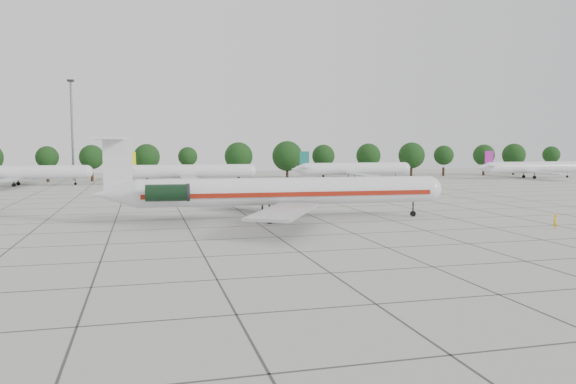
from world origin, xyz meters
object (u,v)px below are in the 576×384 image
main_airliner (271,191)px  bg_airliner_c (191,172)px  bg_airliner_e (532,168)px  bg_airliner_b (20,173)px  ground_crew (555,222)px  floodlight_mast (72,124)px  bg_airliner_d (354,169)px

main_airliner → bg_airliner_c: 64.98m
bg_airliner_c → bg_airliner_e: bearing=-0.2°
main_airliner → bg_airliner_b: 79.57m
ground_crew → bg_airliner_c: size_ratio=0.06×
bg_airliner_c → floodlight_mast: 37.93m
bg_airliner_d → floodlight_mast: (-69.30, 19.45, 11.37)m
bg_airliner_c → ground_crew: bearing=-67.8°
bg_airliner_c → bg_airliner_d: 41.61m
ground_crew → main_airliner: bearing=-49.6°
ground_crew → bg_airliner_b: size_ratio=0.06×
ground_crew → bg_airliner_b: 107.61m
floodlight_mast → bg_airliner_d: bearing=-15.7°
main_airliner → floodlight_mast: size_ratio=1.66×
ground_crew → bg_airliner_d: bg_airliner_d is taller
main_airliner → ground_crew: (28.07, -14.33, -2.70)m
main_airliner → bg_airliner_b: main_airliner is taller
ground_crew → bg_airliner_e: bearing=-149.1°
ground_crew → bg_airliner_c: (-32.27, 79.17, 2.11)m
bg_airliner_b → bg_airliner_c: (36.68, -3.42, 0.00)m
main_airliner → bg_airliner_e: (86.56, 64.46, -0.59)m
bg_airliner_d → main_airliner: bearing=-118.5°
ground_crew → bg_airliner_d: size_ratio=0.06×
floodlight_mast → bg_airliner_b: bearing=-114.2°
ground_crew → bg_airliner_c: bearing=-90.4°
main_airliner → bg_airliner_b: (-40.88, 68.26, -0.59)m
ground_crew → bg_airliner_e: 98.15m
main_airliner → bg_airliner_d: size_ratio=1.50×
bg_airliner_b → floodlight_mast: floodlight_mast is taller
ground_crew → bg_airliner_d: (9.19, 82.81, 2.11)m
ground_crew → bg_airliner_b: bg_airliner_b is taller
floodlight_mast → bg_airliner_e: bearing=-11.2°
bg_airliner_d → bg_airliner_e: 49.47m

